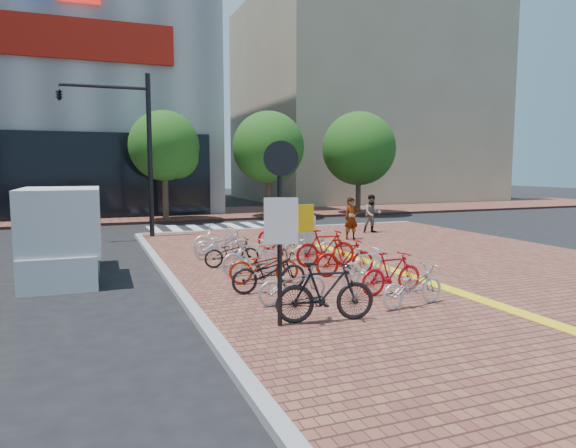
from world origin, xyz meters
name	(u,v)px	position (x,y,z in m)	size (l,w,h in m)	color
ground	(348,290)	(0.00, 0.00, 0.00)	(120.00, 120.00, 0.00)	black
kerb_west	(256,395)	(-4.00, -5.00, 0.08)	(0.25, 34.00, 0.15)	gray
kerb_north	(286,228)	(3.00, 12.00, 0.08)	(14.00, 0.25, 0.15)	gray
far_sidewalk	(190,214)	(0.00, 21.00, 0.07)	(70.00, 8.00, 0.15)	brown
building_beige	(359,103)	(18.00, 32.00, 9.00)	(20.00, 18.00, 18.00)	gray
crosswalk	(226,227)	(0.50, 14.00, 0.01)	(7.50, 4.00, 0.01)	silver
street_trees	(285,149)	(5.04, 17.45, 4.10)	(16.20, 4.60, 6.35)	#38281E
bike_0	(325,292)	(-1.87, -2.64, 0.72)	(0.54, 1.90, 1.14)	black
bike_1	(293,284)	(-1.97, -1.22, 0.57)	(0.56, 1.61, 0.85)	#B2B2B7
bike_2	(269,272)	(-2.10, -0.07, 0.63)	(0.63, 1.81, 0.95)	black
bike_3	(264,265)	(-1.93, 0.81, 0.61)	(0.61, 1.74, 0.92)	#AA210C
bike_4	(251,257)	(-1.93, 1.92, 0.65)	(0.47, 1.66, 1.00)	silver
bike_5	(232,253)	(-2.12, 3.18, 0.57)	(0.56, 1.61, 0.85)	black
bike_6	(222,244)	(-2.06, 4.56, 0.62)	(0.63, 1.79, 0.94)	silver
bike_7	(219,239)	(-1.96, 5.43, 0.67)	(0.48, 1.72, 1.03)	white
bike_8	(413,286)	(0.28, -2.34, 0.59)	(0.58, 1.66, 0.87)	silver
bike_9	(392,273)	(0.45, -1.28, 0.64)	(0.46, 1.64, 0.98)	red
bike_10	(367,266)	(0.43, -0.20, 0.61)	(0.44, 1.54, 0.93)	white
bike_11	(345,257)	(0.37, 0.85, 0.65)	(0.47, 1.68, 1.01)	#A00E0B
bike_12	(326,248)	(0.46, 2.25, 0.70)	(0.51, 1.82, 1.09)	#A8100C
bike_13	(310,246)	(0.46, 3.39, 0.60)	(0.60, 1.72, 0.90)	silver
bike_14	(293,239)	(0.32, 4.49, 0.66)	(0.48, 1.71, 1.03)	#B8B7BC
bike_15	(285,233)	(0.47, 5.62, 0.74)	(0.55, 1.95, 1.17)	#B20C11
pedestrian_a	(351,218)	(3.86, 7.01, 0.99)	(0.61, 0.40, 1.68)	gray
pedestrian_b	(372,214)	(5.75, 8.58, 0.99)	(0.82, 0.64, 1.68)	#454758
utility_box	(305,235)	(0.67, 4.27, 0.81)	(0.60, 0.44, 1.31)	#B9B9BE
yellow_sign	(306,224)	(-0.15, 2.31, 1.42)	(0.50, 0.13, 1.84)	#B7B7BC
notice_sign	(280,211)	(-2.76, -2.60, 2.27)	(0.60, 0.24, 3.36)	black
traffic_light_pole	(109,124)	(-5.04, 10.88, 4.76)	(3.59, 1.38, 6.68)	black
box_truck	(62,235)	(-6.66, 4.16, 1.18)	(1.99, 4.37, 2.50)	silver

